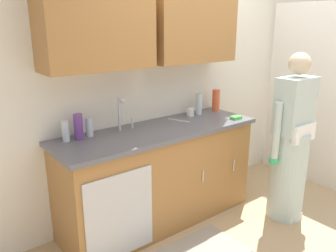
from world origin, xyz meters
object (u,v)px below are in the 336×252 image
bottle_water_short (89,127)px  knife_on_counter (179,120)px  bottle_water_tall (78,127)px  bottle_soap (216,100)px  person_at_sink (290,151)px  sink (132,136)px  bottle_dish_liquid (66,131)px  sponge (236,118)px  bottle_cleaner_spray (199,104)px  cup_by_sink (190,112)px

bottle_water_short → knife_on_counter: (0.91, -0.09, -0.08)m
bottle_water_tall → bottle_soap: (1.60, -0.00, 0.01)m
person_at_sink → bottle_soap: 0.96m
sink → bottle_dish_liquid: 0.56m
sink → sponge: sink is taller
bottle_soap → bottle_cleaner_spray: 0.26m
knife_on_counter → bottle_cleaner_spray: bearing=79.6°
cup_by_sink → sink: bearing=-169.4°
sink → bottle_dish_liquid: bearing=161.7°
sink → cup_by_sink: (0.81, 0.15, 0.05)m
bottle_soap → sponge: 0.40m
bottle_dish_liquid → cup_by_sink: size_ratio=2.13×
knife_on_counter → sink: bearing=-103.4°
person_at_sink → knife_on_counter: bearing=131.6°
sink → knife_on_counter: (0.59, 0.08, 0.02)m
bottle_water_tall → bottle_water_short: size_ratio=1.32×
knife_on_counter → sponge: 0.58m
bottle_dish_liquid → sponge: (1.61, -0.40, -0.07)m
cup_by_sink → knife_on_counter: cup_by_sink is taller
bottle_soap → bottle_water_tall: bearing=179.9°
bottle_cleaner_spray → cup_by_sink: size_ratio=2.74×
sink → bottle_cleaner_spray: size_ratio=2.25×
bottle_dish_liquid → bottle_cleaner_spray: bottle_cleaner_spray is taller
person_at_sink → bottle_cleaner_spray: (-0.39, 0.87, 0.36)m
bottle_water_short → sponge: bearing=-15.6°
bottle_water_short → bottle_soap: bearing=-0.8°
sink → cup_by_sink: 0.82m
bottle_dish_liquid → sponge: bearing=-13.9°
bottle_soap → cup_by_sink: 0.38m
bottle_dish_liquid → bottle_water_tall: bearing=-12.0°
person_at_sink → knife_on_counter: size_ratio=6.75×
bottle_cleaner_spray → cup_by_sink: 0.13m
sink → knife_on_counter: sink is taller
knife_on_counter → bottle_water_short: bearing=-116.8°
sink → person_at_sink: person_at_sink is taller
bottle_soap → bottle_water_short: size_ratio=1.44×
bottle_soap → cup_by_sink: (-0.37, 0.00, -0.08)m
sink → person_at_sink: bearing=-29.0°
sink → bottle_water_tall: bearing=160.2°
bottle_soap → person_at_sink: bearing=-81.4°
bottle_water_tall → knife_on_counter: bottle_water_tall is taller
bottle_cleaner_spray → knife_on_counter: bottle_cleaner_spray is taller
bottle_water_short → cup_by_sink: bottle_water_short is taller
cup_by_sink → knife_on_counter: 0.23m
knife_on_counter → bottle_soap: bearing=75.1°
bottle_soap → cup_by_sink: bearing=179.7°
bottle_water_short → bottle_cleaner_spray: bearing=-1.0°
bottle_water_short → bottle_dish_liquid: bearing=178.9°
bottle_soap → sink: bearing=-172.8°
sink → bottle_water_tall: size_ratio=2.33×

